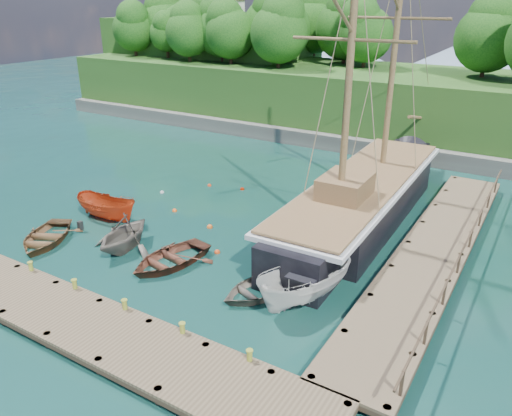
{
  "coord_description": "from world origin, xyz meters",
  "views": [
    {
      "loc": [
        15.47,
        -16.94,
        12.35
      ],
      "look_at": [
        2.79,
        3.88,
        2.0
      ],
      "focal_mm": 35.0,
      "sensor_mm": 36.0,
      "label": 1
    }
  ],
  "objects_px": {
    "rowboat_1": "(125,248)",
    "motorboat_orange": "(109,219)",
    "rowboat_2": "(170,264)",
    "rowboat_3": "(259,293)",
    "schooner": "(361,202)",
    "rowboat_0": "(46,242)",
    "cabin_boat_white": "(305,302)"
  },
  "relations": [
    {
      "from": "rowboat_0",
      "to": "rowboat_3",
      "type": "xyz_separation_m",
      "value": [
        12.56,
        1.67,
        0.0
      ]
    },
    {
      "from": "schooner",
      "to": "rowboat_0",
      "type": "bearing_deg",
      "value": -139.68
    },
    {
      "from": "rowboat_1",
      "to": "rowboat_2",
      "type": "xyz_separation_m",
      "value": [
        3.17,
        -0.08,
        0.0
      ]
    },
    {
      "from": "rowboat_2",
      "to": "cabin_boat_white",
      "type": "distance_m",
      "value": 7.25
    },
    {
      "from": "motorboat_orange",
      "to": "rowboat_2",
      "type": "bearing_deg",
      "value": -110.16
    },
    {
      "from": "rowboat_3",
      "to": "schooner",
      "type": "distance_m",
      "value": 10.35
    },
    {
      "from": "rowboat_0",
      "to": "motorboat_orange",
      "type": "xyz_separation_m",
      "value": [
        0.61,
        3.96,
        0.0
      ]
    },
    {
      "from": "rowboat_0",
      "to": "motorboat_orange",
      "type": "distance_m",
      "value": 4.0
    },
    {
      "from": "rowboat_1",
      "to": "rowboat_0",
      "type": "bearing_deg",
      "value": -166.9
    },
    {
      "from": "rowboat_1",
      "to": "rowboat_2",
      "type": "height_order",
      "value": "rowboat_1"
    },
    {
      "from": "motorboat_orange",
      "to": "schooner",
      "type": "xyz_separation_m",
      "value": [
        12.91,
        7.97,
        1.06
      ]
    },
    {
      "from": "motorboat_orange",
      "to": "schooner",
      "type": "bearing_deg",
      "value": -59.62
    },
    {
      "from": "motorboat_orange",
      "to": "cabin_boat_white",
      "type": "height_order",
      "value": "cabin_boat_white"
    },
    {
      "from": "rowboat_0",
      "to": "rowboat_1",
      "type": "xyz_separation_m",
      "value": [
        4.21,
        1.73,
        0.0
      ]
    },
    {
      "from": "rowboat_1",
      "to": "schooner",
      "type": "height_order",
      "value": "schooner"
    },
    {
      "from": "rowboat_1",
      "to": "motorboat_orange",
      "type": "height_order",
      "value": "rowboat_1"
    },
    {
      "from": "schooner",
      "to": "rowboat_1",
      "type": "bearing_deg",
      "value": -133.48
    },
    {
      "from": "rowboat_0",
      "to": "cabin_boat_white",
      "type": "xyz_separation_m",
      "value": [
        14.62,
        2.16,
        0.0
      ]
    },
    {
      "from": "rowboat_2",
      "to": "motorboat_orange",
      "type": "bearing_deg",
      "value": 171.89
    },
    {
      "from": "rowboat_0",
      "to": "schooner",
      "type": "relative_size",
      "value": 0.16
    },
    {
      "from": "rowboat_0",
      "to": "schooner",
      "type": "distance_m",
      "value": 18.06
    },
    {
      "from": "rowboat_1",
      "to": "rowboat_2",
      "type": "distance_m",
      "value": 3.17
    },
    {
      "from": "rowboat_2",
      "to": "schooner",
      "type": "bearing_deg",
      "value": 69.92
    },
    {
      "from": "rowboat_0",
      "to": "schooner",
      "type": "xyz_separation_m",
      "value": [
        13.52,
        11.93,
        1.06
      ]
    },
    {
      "from": "cabin_boat_white",
      "to": "rowboat_0",
      "type": "bearing_deg",
      "value": -153.18
    },
    {
      "from": "rowboat_1",
      "to": "rowboat_2",
      "type": "relative_size",
      "value": 0.87
    },
    {
      "from": "rowboat_2",
      "to": "schooner",
      "type": "relative_size",
      "value": 0.17
    },
    {
      "from": "rowboat_0",
      "to": "rowboat_3",
      "type": "relative_size",
      "value": 1.11
    },
    {
      "from": "cabin_boat_white",
      "to": "schooner",
      "type": "height_order",
      "value": "schooner"
    },
    {
      "from": "rowboat_2",
      "to": "rowboat_3",
      "type": "height_order",
      "value": "rowboat_2"
    },
    {
      "from": "rowboat_1",
      "to": "schooner",
      "type": "xyz_separation_m",
      "value": [
        9.31,
        10.2,
        1.06
      ]
    },
    {
      "from": "rowboat_1",
      "to": "motorboat_orange",
      "type": "xyz_separation_m",
      "value": [
        -3.6,
        2.23,
        0.0
      ]
    }
  ]
}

